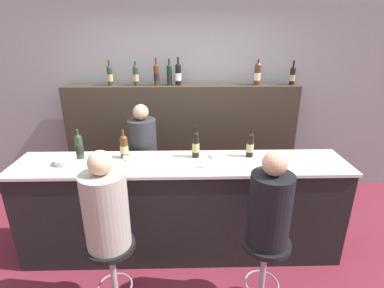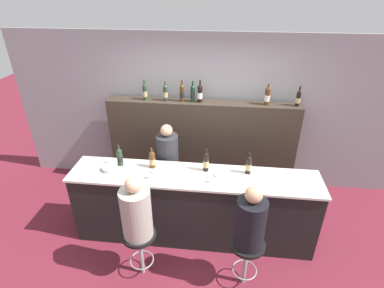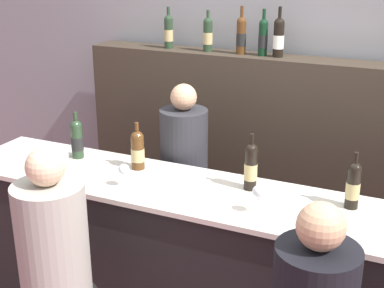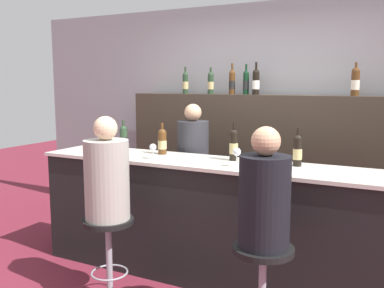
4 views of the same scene
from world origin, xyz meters
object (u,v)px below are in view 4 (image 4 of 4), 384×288
at_px(wine_bottle_counter_3, 298,150).
at_px(wine_bottle_backbar_2, 232,82).
at_px(wine_bottle_backbar_5, 355,82).
at_px(guest_seated_left, 107,176).
at_px(wine_bottle_counter_1, 162,141).
at_px(bar_stool_right, 263,267).
at_px(wine_bottle_backbar_0, 185,83).
at_px(wine_bottle_backbar_4, 256,82).
at_px(bar_stool_left, 109,236).
at_px(wine_bottle_counter_2, 234,145).
at_px(guest_seated_right, 265,196).
at_px(bartender, 193,184).
at_px(wine_bottle_counter_0, 124,138).
at_px(wine_bottle_backbar_3, 246,82).
at_px(metal_bowl, 107,149).
at_px(wine_glass_1, 237,153).
at_px(wine_glass_0, 153,148).
at_px(wine_bottle_backbar_1, 211,83).

relative_size(wine_bottle_counter_3, wine_bottle_backbar_2, 0.89).
relative_size(wine_bottle_backbar_5, guest_seated_left, 0.41).
xyz_separation_m(wine_bottle_counter_1, bar_stool_right, (1.26, -0.83, -0.65)).
relative_size(wine_bottle_counter_3, wine_bottle_backbar_0, 0.97).
height_order(wine_bottle_backbar_4, bar_stool_left, wine_bottle_backbar_4).
bearing_deg(wine_bottle_counter_2, wine_bottle_backbar_0, 133.74).
distance_m(wine_bottle_backbar_5, guest_seated_right, 2.09).
bearing_deg(bartender, guest_seated_left, -96.11).
bearing_deg(wine_bottle_counter_0, wine_bottle_backbar_2, 57.87).
height_order(wine_bottle_counter_3, guest_seated_right, guest_seated_right).
distance_m(wine_bottle_backbar_4, guest_seated_left, 2.13).
bearing_deg(wine_bottle_backbar_3, wine_bottle_backbar_4, -0.00).
relative_size(wine_bottle_counter_2, bartender, 0.22).
bearing_deg(wine_bottle_backbar_0, guest_seated_left, -79.95).
height_order(wine_bottle_counter_3, wine_bottle_backbar_0, wine_bottle_backbar_0).
xyz_separation_m(metal_bowl, guest_seated_left, (0.55, -0.70, -0.07)).
relative_size(wine_bottle_counter_0, wine_glass_1, 1.95).
relative_size(wine_bottle_counter_1, guest_seated_right, 0.38).
distance_m(wine_bottle_backbar_2, wine_bottle_backbar_4, 0.28).
height_order(wine_bottle_backbar_5, wine_glass_0, wine_bottle_backbar_5).
distance_m(bar_stool_left, bar_stool_right, 1.26).
relative_size(bar_stool_left, guest_seated_left, 0.83).
relative_size(metal_bowl, bar_stool_left, 0.31).
xyz_separation_m(wine_bottle_backbar_0, wine_glass_1, (1.19, -1.37, -0.55)).
bearing_deg(bar_stool_left, bartender, 83.89).
bearing_deg(wine_bottle_backbar_5, guest_seated_right, -98.52).
bearing_deg(wine_bottle_counter_1, metal_bowl, -167.03).
distance_m(wine_bottle_backbar_5, wine_glass_0, 2.10).
relative_size(wine_bottle_backbar_0, wine_bottle_backbar_5, 0.96).
bearing_deg(wine_bottle_backbar_1, wine_bottle_backbar_4, 0.00).
distance_m(wine_bottle_backbar_1, bar_stool_right, 2.60).
relative_size(wine_bottle_counter_2, wine_bottle_counter_3, 1.07).
bearing_deg(wine_bottle_backbar_0, wine_bottle_counter_3, -34.52).
bearing_deg(wine_glass_1, bar_stool_left, -146.14).
height_order(wine_bottle_counter_2, wine_bottle_backbar_0, wine_bottle_backbar_0).
bearing_deg(wine_bottle_counter_3, wine_bottle_counter_1, 180.00).
relative_size(wine_glass_0, guest_seated_left, 0.17).
height_order(wine_bottle_backbar_4, wine_glass_0, wine_bottle_backbar_4).
bearing_deg(bar_stool_right, wine_bottle_backbar_5, 81.48).
bearing_deg(wine_glass_0, wine_bottle_backbar_0, 106.47).
relative_size(guest_seated_right, bartender, 0.52).
xyz_separation_m(wine_bottle_counter_0, guest_seated_left, (0.44, -0.83, -0.17)).
relative_size(wine_glass_0, bar_stool_left, 0.21).
height_order(wine_bottle_counter_0, wine_bottle_backbar_3, wine_bottle_backbar_3).
height_order(wine_bottle_counter_2, wine_bottle_counter_3, wine_bottle_counter_2).
bearing_deg(wine_bottle_counter_1, wine_bottle_backbar_1, 90.65).
bearing_deg(wine_glass_0, wine_bottle_counter_1, 103.59).
height_order(wine_bottle_counter_2, metal_bowl, wine_bottle_counter_2).
height_order(wine_bottle_counter_0, wine_bottle_backbar_4, wine_bottle_backbar_4).
relative_size(wine_bottle_counter_0, wine_bottle_backbar_0, 0.97).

